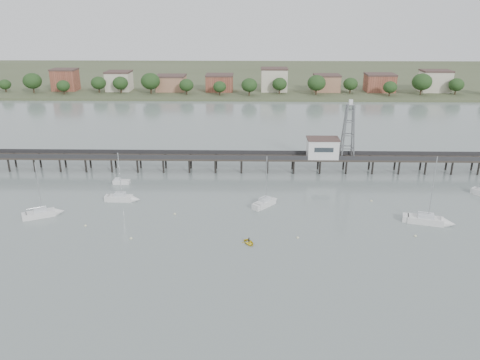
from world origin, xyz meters
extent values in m
plane|color=slate|center=(0.00, 0.00, 0.00)|extent=(500.00, 500.00, 0.00)
cube|color=#2D2823|center=(0.00, 60.00, 3.75)|extent=(150.00, 5.00, 0.50)
cube|color=#333335|center=(0.00, 57.60, 4.55)|extent=(150.00, 0.12, 1.10)
cube|color=#333335|center=(0.00, 62.40, 4.55)|extent=(150.00, 0.12, 1.10)
cylinder|color=black|center=(0.00, 58.10, 1.80)|extent=(0.50, 0.50, 4.40)
cylinder|color=black|center=(0.00, 61.90, 1.80)|extent=(0.50, 0.50, 4.40)
cube|color=silver|center=(25.00, 60.00, 6.50)|extent=(8.00, 5.00, 5.00)
cube|color=#4C3833|center=(25.00, 60.00, 9.15)|extent=(8.40, 5.40, 0.30)
cube|color=slate|center=(31.50, 60.00, 18.15)|extent=(1.80, 1.80, 0.30)
cube|color=silver|center=(31.50, 60.00, 18.90)|extent=(0.90, 0.90, 1.20)
cube|color=silver|center=(41.80, 28.13, 0.48)|extent=(7.44, 4.57, 1.65)
cone|color=silver|center=(45.97, 26.90, 0.48)|extent=(3.55, 3.42, 2.71)
cube|color=silver|center=(41.80, 28.13, 1.65)|extent=(3.58, 2.95, 0.75)
cylinder|color=#A5A8AA|center=(42.27, 28.00, 7.82)|extent=(0.18, 0.18, 13.05)
cylinder|color=#A5A8AA|center=(40.69, 28.46, 2.20)|extent=(3.93, 1.27, 0.12)
cube|color=silver|center=(-38.42, 29.47, 0.48)|extent=(6.10, 4.59, 1.65)
cone|color=silver|center=(-35.25, 31.10, 0.48)|extent=(3.13, 3.07, 2.22)
cube|color=silver|center=(-38.42, 29.47, 1.65)|extent=(3.07, 2.74, 0.75)
cylinder|color=#A5A8AA|center=(-38.07, 29.65, 6.66)|extent=(0.18, 0.18, 10.72)
cylinder|color=#A5A8AA|center=(-39.27, 29.03, 2.20)|extent=(3.02, 1.63, 0.12)
cube|color=silver|center=(-23.86, 38.44, 0.48)|extent=(5.52, 2.29, 1.65)
cone|color=silver|center=(-20.45, 38.33, 0.48)|extent=(2.34, 2.19, 2.12)
cube|color=silver|center=(-23.86, 38.44, 1.65)|extent=(2.48, 1.77, 0.75)
cylinder|color=#A5A8AA|center=(-23.48, 38.43, 6.42)|extent=(0.18, 0.18, 10.24)
cylinder|color=#A5A8AA|center=(-24.77, 38.47, 2.20)|extent=(3.19, 0.22, 0.12)
cube|color=silver|center=(9.12, 36.20, 0.48)|extent=(5.20, 5.51, 1.65)
cone|color=silver|center=(11.37, 38.76, 0.48)|extent=(3.10, 3.11, 2.13)
cube|color=silver|center=(9.12, 36.20, 1.65)|extent=(2.88, 2.95, 0.75)
cylinder|color=#A5A8AA|center=(9.37, 36.48, 6.42)|extent=(0.18, 0.18, 10.25)
cylinder|color=#A5A8AA|center=(8.52, 35.51, 2.20)|extent=(2.19, 2.48, 0.12)
cube|color=silver|center=(-26.52, 49.56, 0.40)|extent=(4.14, 1.77, 1.14)
cube|color=silver|center=(-27.44, 49.57, 1.08)|extent=(1.39, 1.39, 0.69)
imported|color=yellow|center=(5.61, 18.37, 0.00)|extent=(2.10, 1.50, 2.89)
imported|color=black|center=(5.61, 18.37, 0.00)|extent=(0.50, 1.10, 0.26)
ellipsoid|color=beige|center=(14.99, 20.82, 0.08)|extent=(0.56, 0.56, 0.39)
ellipsoid|color=beige|center=(-27.59, 25.25, 0.08)|extent=(0.56, 0.56, 0.39)
ellipsoid|color=beige|center=(33.59, 39.47, 0.08)|extent=(0.56, 0.56, 0.39)
ellipsoid|color=beige|center=(-38.45, 31.39, 0.08)|extent=(0.56, 0.56, 0.39)
ellipsoid|color=beige|center=(-10.32, 31.34, 0.08)|extent=(0.56, 0.56, 0.39)
ellipsoid|color=beige|center=(37.83, 22.02, 0.08)|extent=(0.56, 0.56, 0.39)
ellipsoid|color=beige|center=(-17.00, 19.86, 0.08)|extent=(0.56, 0.56, 0.39)
cube|color=#475133|center=(0.00, 245.00, 0.50)|extent=(500.00, 170.00, 1.40)
cube|color=brown|center=(-90.00, 183.00, 5.70)|extent=(13.00, 10.50, 9.00)
cube|color=brown|center=(-62.00, 183.00, 5.70)|extent=(13.00, 10.50, 9.00)
cube|color=brown|center=(-35.00, 183.00, 5.70)|extent=(13.00, 10.50, 9.00)
cube|color=brown|center=(-10.00, 183.00, 5.70)|extent=(13.00, 10.50, 9.00)
cube|color=brown|center=(18.00, 183.00, 5.70)|extent=(13.00, 10.50, 9.00)
cube|color=brown|center=(45.00, 183.00, 5.70)|extent=(13.00, 10.50, 9.00)
cube|color=brown|center=(72.00, 183.00, 5.70)|extent=(13.00, 10.50, 9.00)
cube|color=brown|center=(100.00, 183.00, 5.70)|extent=(13.00, 10.50, 9.00)
ellipsoid|color=black|center=(0.00, 171.00, 6.00)|extent=(8.00, 8.00, 6.80)
camera|label=1|loc=(5.56, -59.75, 41.53)|focal=35.00mm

